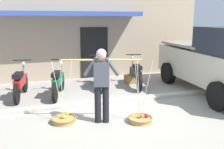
# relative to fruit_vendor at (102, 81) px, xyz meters

# --- Properties ---
(ground_plane) EXTENTS (90.00, 90.00, 0.00)m
(ground_plane) POSITION_rel_fruit_vendor_xyz_m (0.41, 0.50, -0.98)
(ground_plane) COLOR #9E998C
(sidewalk_curb) EXTENTS (20.00, 0.24, 0.10)m
(sidewalk_curb) POSITION_rel_fruit_vendor_xyz_m (0.41, 1.20, -0.93)
(sidewalk_curb) COLOR #BAB4A5
(sidewalk_curb) RESTS_ON ground
(fruit_vendor) EXTENTS (1.69, 0.57, 1.70)m
(fruit_vendor) POSITION_rel_fruit_vendor_xyz_m (0.00, 0.00, 0.00)
(fruit_vendor) COLOR black
(fruit_vendor) RESTS_ON ground
(fruit_basket_left_side) EXTENTS (0.58, 0.58, 1.45)m
(fruit_basket_left_side) POSITION_rel_fruit_vendor_xyz_m (-0.84, 0.27, -0.90)
(fruit_basket_left_side) COLOR #B2894C
(fruit_basket_left_side) RESTS_ON ground
(fruit_basket_right_side) EXTENTS (0.58, 0.58, 1.45)m
(fruit_basket_right_side) POSITION_rel_fruit_vendor_xyz_m (0.84, -0.26, -0.90)
(fruit_basket_right_side) COLOR #B2894C
(fruit_basket_right_side) RESTS_ON ground
(motorcycle_nearest_shop) EXTENTS (0.54, 1.81, 1.09)m
(motorcycle_nearest_shop) POSITION_rel_fruit_vendor_xyz_m (-1.81, 2.52, -0.53)
(motorcycle_nearest_shop) COLOR black
(motorcycle_nearest_shop) RESTS_ON ground
(motorcycle_second_in_row) EXTENTS (0.67, 1.77, 1.09)m
(motorcycle_second_in_row) POSITION_rel_fruit_vendor_xyz_m (-0.72, 2.34, -0.53)
(motorcycle_second_in_row) COLOR black
(motorcycle_second_in_row) RESTS_ON ground
(motorcycle_third_in_row) EXTENTS (0.54, 1.82, 1.09)m
(motorcycle_third_in_row) POSITION_rel_fruit_vendor_xyz_m (0.74, 2.84, -0.53)
(motorcycle_third_in_row) COLOR black
(motorcycle_third_in_row) RESTS_ON ground
(motorcycle_end_of_row) EXTENTS (0.58, 1.80, 1.09)m
(motorcycle_end_of_row) POSITION_rel_fruit_vendor_xyz_m (1.96, 2.59, -0.53)
(motorcycle_end_of_row) COLOR black
(motorcycle_end_of_row) RESTS_ON ground
(parked_truck) EXTENTS (2.43, 4.83, 2.10)m
(parked_truck) POSITION_rel_fruit_vendor_xyz_m (4.15, 1.07, 0.05)
(parked_truck) COLOR beige
(parked_truck) RESTS_ON ground
(storefront_building) EXTENTS (13.00, 6.00, 4.20)m
(storefront_building) POSITION_rel_fruit_vendor_xyz_m (-0.98, 6.99, 1.12)
(storefront_building) COLOR tan
(storefront_building) RESTS_ON ground
(wooden_crate) EXTENTS (0.44, 0.36, 0.32)m
(wooden_crate) POSITION_rel_fruit_vendor_xyz_m (2.00, 3.10, -0.82)
(wooden_crate) COLOR olive
(wooden_crate) RESTS_ON ground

